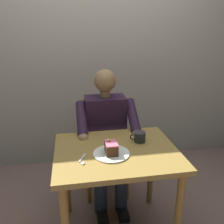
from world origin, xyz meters
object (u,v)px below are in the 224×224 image
Objects in this scene: chair at (104,141)px; seated_person at (107,136)px; dining_table at (116,163)px; dessert_spoon at (83,161)px; coffee_cup at (140,137)px; cake_slice at (111,148)px.

seated_person reaches higher than chair.
dessert_spoon is at bearing 25.13° from dining_table.
seated_person is 10.09× the size of coffee_cup.
coffee_cup is at bearing -147.47° from cake_slice.
chair is 7.50× the size of coffee_cup.
coffee_cup is (-0.24, -0.16, -0.01)m from cake_slice.
dessert_spoon reaches higher than dining_table.
dessert_spoon is (0.24, 0.11, 0.11)m from dining_table.
coffee_cup reaches higher than dessert_spoon.
dining_table is at bearing 26.50° from coffee_cup.
dining_table is 0.96× the size of chair.
dining_table is 7.17× the size of coffee_cup.
dessert_spoon is (0.44, 0.21, -0.04)m from coffee_cup.
cake_slice is (0.05, 0.69, 0.28)m from chair.
seated_person reaches higher than dining_table.
cake_slice is at bearing 50.78° from dining_table.
chair is 0.74× the size of seated_person.
coffee_cup reaches higher than dining_table.
dining_table is at bearing -154.87° from dessert_spoon.
cake_slice is 0.84× the size of dessert_spoon.
dessert_spoon is at bearing 66.81° from seated_person.
coffee_cup is 0.86× the size of dessert_spoon.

